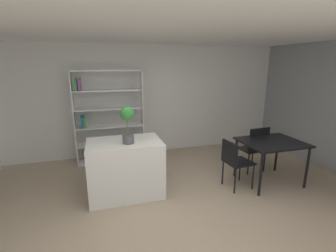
# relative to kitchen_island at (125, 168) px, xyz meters

# --- Properties ---
(ground_plane) EXTENTS (9.88, 9.88, 0.00)m
(ground_plane) POSITION_rel_kitchen_island_xyz_m (0.55, -1.02, -0.46)
(ground_plane) COLOR tan
(ceiling_slab) EXTENTS (7.18, 5.94, 0.06)m
(ceiling_slab) POSITION_rel_kitchen_island_xyz_m (0.55, -1.02, 2.14)
(ceiling_slab) COLOR white
(ceiling_slab) RESTS_ON ground_plane
(back_partition) EXTENTS (7.18, 0.06, 2.57)m
(back_partition) POSITION_rel_kitchen_island_xyz_m (0.55, 1.92, 0.83)
(back_partition) COLOR silver
(back_partition) RESTS_ON ground_plane
(kitchen_island) EXTENTS (1.19, 0.76, 0.92)m
(kitchen_island) POSITION_rel_kitchen_island_xyz_m (0.00, 0.00, 0.00)
(kitchen_island) COLOR white
(kitchen_island) RESTS_ON ground_plane
(potted_plant_on_island) EXTENTS (0.22, 0.22, 0.58)m
(potted_plant_on_island) POSITION_rel_kitchen_island_xyz_m (0.05, -0.10, 0.81)
(potted_plant_on_island) COLOR #4C4C51
(potted_plant_on_island) RESTS_ON kitchen_island
(open_bookshelf) EXTENTS (1.46, 0.35, 2.00)m
(open_bookshelf) POSITION_rel_kitchen_island_xyz_m (-0.21, 1.55, 0.58)
(open_bookshelf) COLOR white
(open_bookshelf) RESTS_ON ground_plane
(dining_table) EXTENTS (1.06, 0.87, 0.79)m
(dining_table) POSITION_rel_kitchen_island_xyz_m (2.57, -0.32, 0.24)
(dining_table) COLOR black
(dining_table) RESTS_ON ground_plane
(dining_chair_island_side) EXTENTS (0.48, 0.46, 0.86)m
(dining_chair_island_side) POSITION_rel_kitchen_island_xyz_m (1.83, -0.33, 0.07)
(dining_chair_island_side) COLOR black
(dining_chair_island_side) RESTS_ON ground_plane
(dining_chair_far) EXTENTS (0.49, 0.45, 0.94)m
(dining_chair_far) POSITION_rel_kitchen_island_xyz_m (2.58, 0.14, 0.10)
(dining_chair_far) COLOR black
(dining_chair_far) RESTS_ON ground_plane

